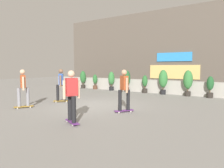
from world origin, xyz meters
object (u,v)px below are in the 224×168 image
(potted_plant_2, at_px, (111,80))
(skater_by_wall_right, at_px, (23,87))
(potted_plant_4, at_px, (145,83))
(potted_plant_0, at_px, (83,78))
(potted_plant_7, at_px, (210,86))
(skater_far_left, at_px, (124,89))
(potted_plant_6, at_px, (188,81))
(skater_by_wall_left, at_px, (61,84))
(potted_plant_3, at_px, (127,79))
(potted_plant_5, at_px, (163,80))
(potted_plant_1, at_px, (95,81))
(skater_far_right, at_px, (72,94))

(potted_plant_2, xyz_separation_m, skater_by_wall_right, (0.58, -7.79, 0.11))
(potted_plant_4, bearing_deg, potted_plant_2, 180.00)
(potted_plant_0, height_order, skater_by_wall_right, skater_by_wall_right)
(potted_plant_2, relative_size, skater_by_wall_right, 0.85)
(potted_plant_7, relative_size, skater_far_left, 0.75)
(potted_plant_0, height_order, potted_plant_6, potted_plant_6)
(potted_plant_4, bearing_deg, skater_by_wall_left, -108.83)
(potted_plant_3, distance_m, potted_plant_4, 1.47)
(potted_plant_3, distance_m, skater_by_wall_left, 5.84)
(potted_plant_5, bearing_deg, potted_plant_0, 180.00)
(potted_plant_1, bearing_deg, potted_plant_3, 0.00)
(potted_plant_4, distance_m, skater_by_wall_right, 8.11)
(potted_plant_4, bearing_deg, potted_plant_6, 0.00)
(potted_plant_0, distance_m, potted_plant_3, 4.24)
(skater_by_wall_left, bearing_deg, potted_plant_6, 50.12)
(potted_plant_4, bearing_deg, skater_by_wall_right, -105.85)
(potted_plant_3, bearing_deg, potted_plant_6, 0.00)
(potted_plant_2, xyz_separation_m, potted_plant_4, (2.79, 0.00, -0.17))
(potted_plant_6, height_order, skater_by_wall_right, skater_by_wall_right)
(potted_plant_3, xyz_separation_m, potted_plant_5, (2.75, 0.00, 0.04))
(potted_plant_5, xyz_separation_m, potted_plant_6, (1.57, 0.00, -0.01))
(potted_plant_2, height_order, potted_plant_7, potted_plant_2)
(potted_plant_6, height_order, skater_far_left, skater_far_left)
(potted_plant_6, bearing_deg, potted_plant_4, 180.00)
(potted_plant_2, xyz_separation_m, potted_plant_5, (4.10, -0.00, 0.12))
(potted_plant_7, bearing_deg, potted_plant_1, -180.00)
(potted_plant_3, xyz_separation_m, potted_plant_7, (5.58, 0.00, -0.21))
(potted_plant_1, distance_m, potted_plant_4, 4.39)
(potted_plant_4, bearing_deg, potted_plant_7, 0.00)
(potted_plant_0, distance_m, skater_by_wall_right, 8.53)
(potted_plant_3, relative_size, potted_plant_4, 1.26)
(potted_plant_0, height_order, potted_plant_2, potted_plant_0)
(skater_far_left, bearing_deg, skater_by_wall_right, -157.16)
(potted_plant_0, xyz_separation_m, potted_plant_4, (5.69, 0.00, -0.19))
(potted_plant_7, height_order, skater_far_right, skater_far_right)
(potted_plant_0, relative_size, skater_by_wall_right, 0.86)
(potted_plant_1, height_order, skater_by_wall_right, skater_by_wall_right)
(potted_plant_7, bearing_deg, skater_by_wall_left, -136.43)
(potted_plant_0, bearing_deg, potted_plant_2, 0.00)
(skater_by_wall_left, bearing_deg, skater_far_right, -38.11)
(potted_plant_3, xyz_separation_m, potted_plant_6, (4.32, 0.00, 0.04))
(potted_plant_0, height_order, potted_plant_5, potted_plant_5)
(potted_plant_0, bearing_deg, potted_plant_5, 0.00)
(potted_plant_3, distance_m, skater_by_wall_right, 7.83)
(potted_plant_7, xyz_separation_m, skater_far_left, (-2.25, -6.07, 0.25))
(potted_plant_6, distance_m, potted_plant_7, 1.28)
(potted_plant_0, xyz_separation_m, potted_plant_6, (8.57, 0.00, 0.10))
(skater_far_right, bearing_deg, skater_by_wall_right, 169.84)
(potted_plant_4, bearing_deg, skater_far_left, -72.75)
(potted_plant_2, relative_size, potted_plant_4, 1.17)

